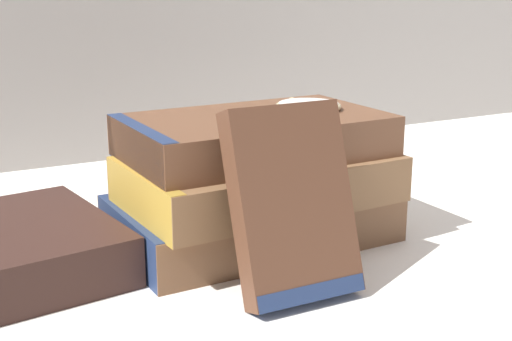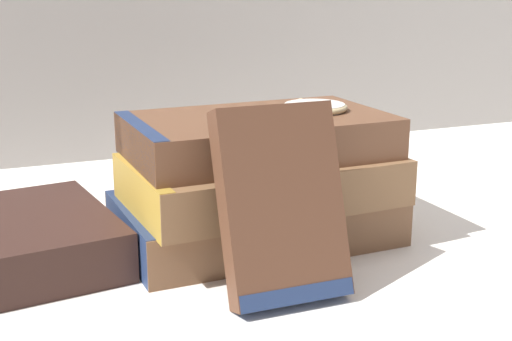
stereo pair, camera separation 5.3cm
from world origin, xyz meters
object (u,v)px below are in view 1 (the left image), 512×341
Objects in this scene: book_flat_middle at (254,180)px; book_leaning_front at (293,210)px; book_flat_bottom at (246,219)px; book_flat_top at (249,136)px; pocket_watch at (308,106)px.

book_leaning_front is (-0.02, -0.10, 0.01)m from book_flat_middle.
book_flat_bottom is 1.70× the size of book_leaning_front.
book_leaning_front reaches higher than book_flat_bottom.
pocket_watch is (0.06, 0.00, 0.02)m from book_flat_top.
pocket_watch is (0.06, -0.00, 0.09)m from book_flat_bottom.
book_flat_top is 1.57× the size of book_leaning_front.
book_flat_bottom is 1.08× the size of book_flat_top.
book_flat_top is at bearing 79.36° from book_leaning_front.
book_flat_top is (0.00, 0.01, 0.04)m from book_flat_middle.
book_flat_bottom is 1.04× the size of book_flat_middle.
book_flat_top is 0.11m from book_leaning_front.
book_leaning_front is 2.30× the size of pocket_watch.
book_flat_top reaches higher than book_flat_bottom.
book_flat_bottom is 0.11m from pocket_watch.
book_flat_bottom is at bearing 80.29° from book_leaning_front.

